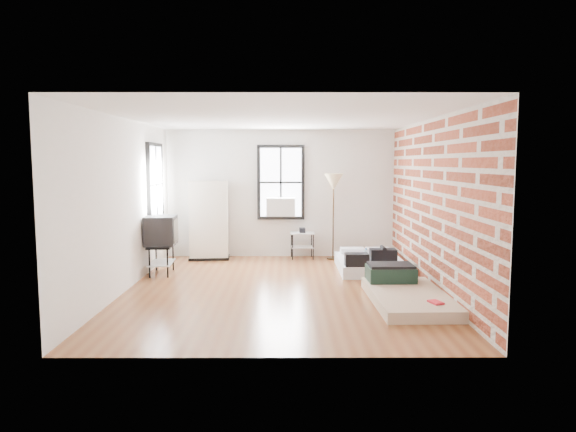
{
  "coord_description": "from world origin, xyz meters",
  "views": [
    {
      "loc": [
        0.13,
        -8.32,
        2.09
      ],
      "look_at": [
        0.15,
        0.3,
        1.19
      ],
      "focal_mm": 32.0,
      "sensor_mm": 36.0,
      "label": 1
    }
  ],
  "objects_px": {
    "mattress_bare": "(404,291)",
    "tv_stand": "(161,232)",
    "side_table": "(302,238)",
    "floor_lamp": "(334,186)",
    "mattress_main": "(370,263)",
    "wardrobe": "(209,221)"
  },
  "relations": [
    {
      "from": "side_table",
      "to": "floor_lamp",
      "type": "relative_size",
      "value": 0.36
    },
    {
      "from": "mattress_main",
      "to": "tv_stand",
      "type": "distance_m",
      "value": 4.02
    },
    {
      "from": "side_table",
      "to": "floor_lamp",
      "type": "bearing_deg",
      "value": -6.4
    },
    {
      "from": "side_table",
      "to": "tv_stand",
      "type": "xyz_separation_m",
      "value": [
        -2.68,
        -1.56,
        0.33
      ]
    },
    {
      "from": "tv_stand",
      "to": "mattress_bare",
      "type": "bearing_deg",
      "value": -27.7
    },
    {
      "from": "mattress_main",
      "to": "side_table",
      "type": "relative_size",
      "value": 2.49
    },
    {
      "from": "mattress_bare",
      "to": "floor_lamp",
      "type": "height_order",
      "value": "floor_lamp"
    },
    {
      "from": "side_table",
      "to": "floor_lamp",
      "type": "distance_m",
      "value": 1.32
    },
    {
      "from": "mattress_main",
      "to": "floor_lamp",
      "type": "distance_m",
      "value": 1.96
    },
    {
      "from": "mattress_bare",
      "to": "tv_stand",
      "type": "relative_size",
      "value": 1.89
    },
    {
      "from": "tv_stand",
      "to": "mattress_main",
      "type": "bearing_deg",
      "value": 0.71
    },
    {
      "from": "mattress_bare",
      "to": "wardrobe",
      "type": "height_order",
      "value": "wardrobe"
    },
    {
      "from": "tv_stand",
      "to": "side_table",
      "type": "bearing_deg",
      "value": 26.41
    },
    {
      "from": "mattress_bare",
      "to": "side_table",
      "type": "distance_m",
      "value": 3.71
    },
    {
      "from": "mattress_bare",
      "to": "tv_stand",
      "type": "bearing_deg",
      "value": 154.82
    },
    {
      "from": "mattress_main",
      "to": "wardrobe",
      "type": "relative_size",
      "value": 0.99
    },
    {
      "from": "mattress_main",
      "to": "tv_stand",
      "type": "height_order",
      "value": "tv_stand"
    },
    {
      "from": "mattress_main",
      "to": "side_table",
      "type": "distance_m",
      "value": 1.81
    },
    {
      "from": "side_table",
      "to": "floor_lamp",
      "type": "xyz_separation_m",
      "value": [
        0.67,
        -0.07,
        1.14
      ]
    },
    {
      "from": "wardrobe",
      "to": "floor_lamp",
      "type": "distance_m",
      "value": 2.78
    },
    {
      "from": "wardrobe",
      "to": "floor_lamp",
      "type": "relative_size",
      "value": 0.91
    },
    {
      "from": "side_table",
      "to": "mattress_bare",
      "type": "bearing_deg",
      "value": -66.82
    }
  ]
}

